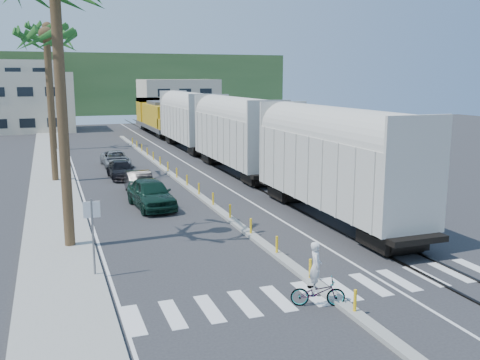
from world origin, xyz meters
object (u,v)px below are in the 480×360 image
Objects in this scene: street_sign at (92,226)px; car_second at (140,183)px; cyclist at (317,286)px; car_lead at (151,193)px.

street_sign is 0.70× the size of car_second.
car_lead is at bearing 30.41° from cyclist.
street_sign is 1.39× the size of cyclist.
car_lead is 3.94m from car_second.
cyclist is at bearing -81.51° from car_second.
car_lead is 15.26m from cyclist.
cyclist is at bearing -85.05° from car_lead.
cyclist reaches higher than car_lead.
car_second is at bearing 28.43° from cyclist.
street_sign is 0.59× the size of car_lead.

